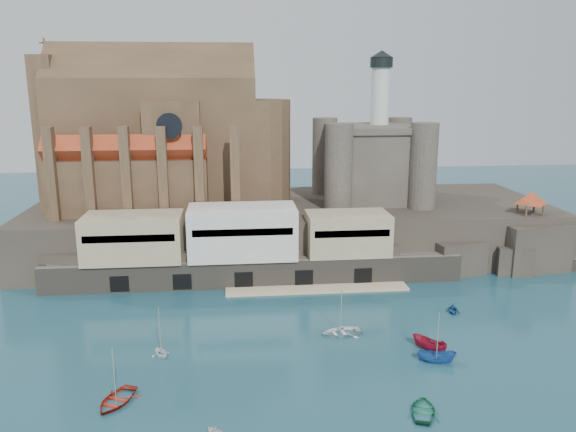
{
  "coord_description": "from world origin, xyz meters",
  "views": [
    {
      "loc": [
        -11.32,
        -68.07,
        33.3
      ],
      "look_at": [
        -1.44,
        32.0,
        9.21
      ],
      "focal_mm": 35.0,
      "sensor_mm": 36.0,
      "label": 1
    }
  ],
  "objects_px": {
    "boat_0": "(116,402)",
    "church": "(166,142)",
    "boat_2": "(436,362)",
    "pavilion": "(531,199)",
    "castle_keep": "(371,159)"
  },
  "relations": [
    {
      "from": "church",
      "to": "boat_2",
      "type": "height_order",
      "value": "church"
    },
    {
      "from": "boat_0",
      "to": "pavilion",
      "type": "bearing_deg",
      "value": 52.98
    },
    {
      "from": "church",
      "to": "pavilion",
      "type": "xyz_separation_m",
      "value": [
        66.13,
        -15.85,
        -9.4
      ]
    },
    {
      "from": "castle_keep",
      "to": "boat_2",
      "type": "height_order",
      "value": "castle_keep"
    },
    {
      "from": "church",
      "to": "pavilion",
      "type": "bearing_deg",
      "value": -13.48
    },
    {
      "from": "church",
      "to": "castle_keep",
      "type": "xyz_separation_m",
      "value": [
        40.21,
        -0.78,
        -3.81
      ]
    },
    {
      "from": "pavilion",
      "to": "church",
      "type": "bearing_deg",
      "value": 166.52
    },
    {
      "from": "church",
      "to": "boat_2",
      "type": "xyz_separation_m",
      "value": [
        36.97,
        -49.55,
        -22.13
      ]
    },
    {
      "from": "boat_0",
      "to": "church",
      "type": "bearing_deg",
      "value": 112.34
    },
    {
      "from": "pavilion",
      "to": "boat_0",
      "type": "distance_m",
      "value": 77.96
    },
    {
      "from": "church",
      "to": "boat_2",
      "type": "bearing_deg",
      "value": -53.27
    },
    {
      "from": "boat_0",
      "to": "boat_2",
      "type": "relative_size",
      "value": 1.25
    },
    {
      "from": "church",
      "to": "boat_0",
      "type": "bearing_deg",
      "value": -90.18
    },
    {
      "from": "castle_keep",
      "to": "boat_0",
      "type": "distance_m",
      "value": 69.92
    },
    {
      "from": "boat_2",
      "to": "church",
      "type": "bearing_deg",
      "value": 50.47
    }
  ]
}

